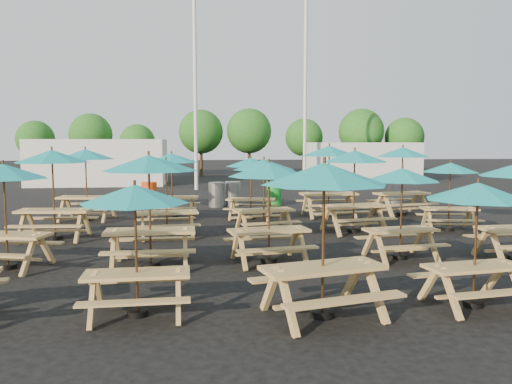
{
  "coord_description": "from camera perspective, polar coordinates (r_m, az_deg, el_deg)",
  "views": [
    {
      "loc": [
        -1.62,
        -13.74,
        2.64
      ],
      "look_at": [
        0.0,
        1.5,
        1.1
      ],
      "focal_mm": 35.0,
      "sensor_mm": 36.0,
      "label": 1
    }
  ],
  "objects": [
    {
      "name": "picnic_unit_5",
      "position": [
        10.63,
        -12.14,
        2.37
      ],
      "size": [
        1.99,
        1.99,
        2.4
      ],
      "rotation": [
        0.0,
        0.0,
        0.03
      ],
      "color": "tan",
      "rests_on": "ground"
    },
    {
      "name": "waste_bin_1",
      "position": [
        20.36,
        -4.55,
        -0.3
      ],
      "size": [
        0.63,
        0.63,
        1.01
      ],
      "primitive_type": "cylinder",
      "color": "gray",
      "rests_on": "ground"
    },
    {
      "name": "ground",
      "position": [
        14.09,
        0.65,
        -5.07
      ],
      "size": [
        120.0,
        120.0,
        0.0
      ],
      "primitive_type": "plane",
      "color": "black",
      "rests_on": "ground"
    },
    {
      "name": "picnic_unit_11",
      "position": [
        17.0,
        -0.59,
        2.93
      ],
      "size": [
        2.07,
        2.07,
        2.12
      ],
      "rotation": [
        0.0,
        0.0,
        -0.25
      ],
      "color": "tan",
      "rests_on": "ground"
    },
    {
      "name": "tree_4",
      "position": [
        38.17,
        -0.78,
        6.98
      ],
      "size": [
        3.41,
        3.41,
        5.17
      ],
      "color": "#382314",
      "rests_on": "ground"
    },
    {
      "name": "picnic_unit_18",
      "position": [
        15.83,
        21.33,
        2.12
      ],
      "size": [
        1.91,
        1.91,
        2.05
      ],
      "rotation": [
        0.0,
        0.0,
        -0.17
      ],
      "color": "tan",
      "rests_on": "ground"
    },
    {
      "name": "picnic_unit_14",
      "position": [
        14.77,
        11.2,
        3.38
      ],
      "size": [
        2.26,
        2.26,
        2.42
      ],
      "rotation": [
        0.0,
        0.0,
        0.18
      ],
      "color": "tan",
      "rests_on": "ground"
    },
    {
      "name": "mast_1",
      "position": [
        30.55,
        5.65,
        12.03
      ],
      "size": [
        0.2,
        0.2,
        12.0
      ],
      "primitive_type": "cylinder",
      "color": "silver",
      "rests_on": "ground"
    },
    {
      "name": "tree_7",
      "position": [
        39.71,
        16.61,
        6.02
      ],
      "size": [
        2.95,
        2.95,
        4.48
      ],
      "color": "#382314",
      "rests_on": "ground"
    },
    {
      "name": "picnic_unit_8",
      "position": [
        7.44,
        7.78,
        0.83
      ],
      "size": [
        2.31,
        2.31,
        2.36
      ],
      "rotation": [
        0.0,
        0.0,
        0.25
      ],
      "color": "tan",
      "rests_on": "ground"
    },
    {
      "name": "picnic_unit_1",
      "position": [
        11.49,
        -26.88,
        1.36
      ],
      "size": [
        2.15,
        2.15,
        2.22
      ],
      "rotation": [
        0.0,
        0.0,
        -0.24
      ],
      "color": "tan",
      "rests_on": "ground"
    },
    {
      "name": "tree_6",
      "position": [
        38.51,
        11.94,
        6.79
      ],
      "size": [
        3.38,
        3.38,
        5.13
      ],
      "color": "#382314",
      "rests_on": "ground"
    },
    {
      "name": "waste_bin_4",
      "position": [
        22.35,
        15.54,
        0.05
      ],
      "size": [
        0.63,
        0.63,
        1.01
      ],
      "primitive_type": "cylinder",
      "color": "gray",
      "rests_on": "ground"
    },
    {
      "name": "event_tent_1",
      "position": [
        34.45,
        11.92,
        3.39
      ],
      "size": [
        7.0,
        4.0,
        2.6
      ],
      "primitive_type": "cube",
      "color": "silver",
      "rests_on": "ground"
    },
    {
      "name": "tree_3",
      "position": [
        38.46,
        -6.31,
        6.85
      ],
      "size": [
        3.36,
        3.36,
        5.09
      ],
      "color": "#382314",
      "rests_on": "ground"
    },
    {
      "name": "picnic_unit_6",
      "position": [
        13.9,
        -10.25,
        2.39
      ],
      "size": [
        1.95,
        1.95,
        2.17
      ],
      "rotation": [
        0.0,
        0.0,
        0.12
      ],
      "color": "tan",
      "rests_on": "ground"
    },
    {
      "name": "picnic_unit_12",
      "position": [
        8.62,
        23.99,
        -0.85
      ],
      "size": [
        1.84,
        1.84,
        2.03
      ],
      "rotation": [
        0.0,
        0.0,
        0.14
      ],
      "color": "tan",
      "rests_on": "ground"
    },
    {
      "name": "picnic_unit_7",
      "position": [
        17.42,
        -9.63,
        3.35
      ],
      "size": [
        1.99,
        1.99,
        2.27
      ],
      "rotation": [
        0.0,
        0.0,
        -0.1
      ],
      "color": "tan",
      "rests_on": "ground"
    },
    {
      "name": "picnic_unit_4",
      "position": [
        7.66,
        -13.65,
        -1.27
      ],
      "size": [
        1.7,
        1.7,
        2.03
      ],
      "rotation": [
        0.0,
        0.0,
        0.04
      ],
      "color": "tan",
      "rests_on": "ground"
    },
    {
      "name": "tree_1",
      "position": [
        38.51,
        -18.36,
        6.22
      ],
      "size": [
        3.11,
        3.11,
        4.72
      ],
      "color": "#382314",
      "rests_on": "ground"
    },
    {
      "name": "waste_bin_0",
      "position": [
        20.9,
        -12.1,
        -0.25
      ],
      "size": [
        0.63,
        0.63,
        1.01
      ],
      "primitive_type": "cylinder",
      "color": "#E33D0D",
      "rests_on": "ground"
    },
    {
      "name": "tree_0",
      "position": [
        40.93,
        -23.9,
        5.52
      ],
      "size": [
        2.8,
        2.8,
        4.24
      ],
      "color": "#382314",
      "rests_on": "ground"
    },
    {
      "name": "picnic_unit_3",
      "position": [
        17.66,
        -18.91,
        3.56
      ],
      "size": [
        2.19,
        2.19,
        2.42
      ],
      "rotation": [
        0.0,
        0.0,
        -0.13
      ],
      "color": "tan",
      "rests_on": "ground"
    },
    {
      "name": "picnic_unit_13",
      "position": [
        11.61,
        16.36,
        1.21
      ],
      "size": [
        1.88,
        1.88,
        2.08
      ],
      "rotation": [
        0.0,
        0.0,
        0.14
      ],
      "color": "tan",
      "rests_on": "ground"
    },
    {
      "name": "waste_bin_2",
      "position": [
        20.63,
        -2.68,
        -0.21
      ],
      "size": [
        0.63,
        0.63,
        1.01
      ],
      "primitive_type": "cylinder",
      "color": "gray",
      "rests_on": "ground"
    },
    {
      "name": "picnic_unit_9",
      "position": [
        10.78,
        1.5,
        1.78
      ],
      "size": [
        2.07,
        2.07,
        2.23
      ],
      "rotation": [
        0.0,
        0.0,
        0.17
      ],
      "color": "tan",
      "rests_on": "ground"
    },
    {
      "name": "tree_5",
      "position": [
        39.21,
        5.51,
        6.21
      ],
      "size": [
        2.94,
        2.94,
        4.45
      ],
      "color": "#382314",
      "rests_on": "ground"
    },
    {
      "name": "event_tent_0",
      "position": [
        32.4,
        -17.45,
        3.29
      ],
      "size": [
        8.0,
        4.0,
        2.8
      ],
      "primitive_type": "cube",
      "color": "silver",
      "rests_on": "ground"
    },
    {
      "name": "waste_bin_3",
      "position": [
        20.75,
        2.07,
        -0.17
      ],
      "size": [
        0.63,
        0.63,
        1.01
      ],
      "primitive_type": "cylinder",
      "color": "#198A28",
      "rests_on": "ground"
    },
    {
      "name": "picnic_unit_19",
      "position": [
        18.59,
        16.42,
        3.88
      ],
      "size": [
        2.36,
        2.36,
        2.48
      ],
      "rotation": [
        0.0,
        0.0,
        0.21
      ],
      "color": "tan",
      "rests_on": "ground"
    },
    {
      "name": "picnic_unit_10",
      "position": [
        14.13,
        0.91,
        2.54
      ],
      "size": [
        2.1,
        2.1,
        2.17
      ],
      "rotation": [
        0.0,
        0.0,
        0.23
      ],
      "color": "tan",
      "rests_on": "ground"
    },
    {
      "name": "picnic_unit_15",
      "position": [
        17.74,
        8.37,
        4.11
      ],
      "size": [
        2.13,
        2.13,
        2.53
      ],
      "rotation": [
        0.0,
        0.0,
        0.05
      ],
      "color": "tan",
      "rests_on": "ground"
    },
    {
      "name": "mast_0",
      "position": [
        27.94,
        -6.97,
        12.61
      ],
      "size": [
        0.2,
        0.2,
        12.0
      ],
      "primitive_type": "cylinder",
      "color": "silver",
      "rests_on": "ground"
    },
    {
      "name": "picnic_unit_2",
      "position": [
        14.45,
        -22.26,
        3.14
      ],
      "size": [
        2.1,
        2.1,
        2.46
      ],
      "rotation": [
        0.0,
        0.0,
        -0.07
      ],
      "color": "tan",
      "rests_on": "ground"
    },
    {
      "name": "tree_2",
      "position": [
        37.7,
        -13.4,
        5.57
      ],
      "size": [
        2.59,
        2.59,
        3.93
      ],
      "color": "#382314",
      "rests_on": "ground"
    }
  ]
}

